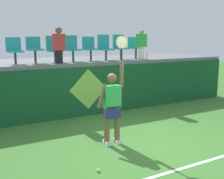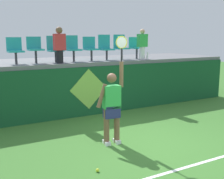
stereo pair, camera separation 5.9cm
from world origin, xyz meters
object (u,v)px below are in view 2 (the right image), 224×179
at_px(stadium_chair_4, 90,47).
at_px(spectator_0, 142,44).
at_px(tennis_player, 112,105).
at_px(stadium_chair_1, 35,48).
at_px(stadium_chair_2, 55,48).
at_px(stadium_chair_7, 136,46).
at_px(tennis_ball, 97,170).
at_px(stadium_chair_6, 121,46).
at_px(water_bottle, 147,56).
at_px(stadium_chair_3, 73,47).
at_px(stadium_chair_5, 106,47).
at_px(stadium_chair_0, 15,49).
at_px(spectator_1, 60,44).

xyz_separation_m(stadium_chair_4, spectator_0, (1.82, -0.41, 0.10)).
bearing_deg(spectator_0, tennis_player, -134.88).
xyz_separation_m(stadium_chair_1, stadium_chair_4, (1.86, 0.00, -0.02)).
relative_size(stadium_chair_2, stadium_chair_7, 1.06).
height_order(stadium_chair_2, spectator_0, spectator_0).
height_order(tennis_ball, stadium_chair_6, stadium_chair_6).
bearing_deg(stadium_chair_1, stadium_chair_4, 0.12).
height_order(tennis_ball, stadium_chair_7, stadium_chair_7).
relative_size(tennis_player, tennis_ball, 37.53).
xyz_separation_m(water_bottle, spectator_0, (-0.15, 0.12, 0.41)).
xyz_separation_m(stadium_chair_3, stadium_chair_5, (1.21, 0.00, 0.00)).
distance_m(stadium_chair_5, stadium_chair_7, 1.24).
distance_m(tennis_ball, stadium_chair_2, 4.91).
bearing_deg(stadium_chair_1, stadium_chair_6, 0.21).
relative_size(water_bottle, stadium_chair_0, 0.34).
bearing_deg(stadium_chair_5, stadium_chair_7, -0.59).
bearing_deg(spectator_1, stadium_chair_3, 37.07).
relative_size(stadium_chair_1, spectator_0, 0.75).
relative_size(tennis_player, stadium_chair_5, 2.86).
bearing_deg(stadium_chair_4, spectator_1, -160.03).
distance_m(tennis_player, tennis_ball, 1.73).
height_order(stadium_chair_2, stadium_chair_5, stadium_chair_5).
height_order(stadium_chair_5, spectator_1, spectator_1).
relative_size(water_bottle, stadium_chair_5, 0.31).
distance_m(tennis_player, stadium_chair_0, 3.74).
xyz_separation_m(stadium_chair_2, stadium_chair_3, (0.60, 0.00, 0.01)).
bearing_deg(stadium_chair_0, stadium_chair_4, 0.01).
distance_m(stadium_chair_2, stadium_chair_4, 1.23).
distance_m(tennis_ball, spectator_0, 5.90).
relative_size(tennis_player, stadium_chair_2, 3.00).
bearing_deg(spectator_0, stadium_chair_4, 167.38).
relative_size(tennis_player, stadium_chair_6, 2.85).
relative_size(stadium_chair_0, stadium_chair_7, 1.00).
bearing_deg(stadium_chair_4, stadium_chair_2, 179.77).
bearing_deg(water_bottle, stadium_chair_7, 105.71).
bearing_deg(stadium_chair_6, stadium_chair_1, -179.79).
bearing_deg(stadium_chair_6, water_bottle, -34.07).
bearing_deg(spectator_0, stadium_chair_1, 173.74).
distance_m(stadium_chair_0, stadium_chair_2, 1.21).
distance_m(stadium_chair_1, stadium_chair_7, 3.68).
distance_m(stadium_chair_0, spectator_1, 1.30).
distance_m(water_bottle, stadium_chair_5, 1.52).
bearing_deg(stadium_chair_7, tennis_player, -131.09).
xyz_separation_m(tennis_player, tennis_ball, (-0.95, -1.14, -0.90)).
bearing_deg(stadium_chair_1, stadium_chair_7, 0.01).
xyz_separation_m(water_bottle, spectator_1, (-3.20, 0.08, 0.43)).
distance_m(stadium_chair_3, stadium_chair_6, 1.81).
relative_size(tennis_ball, water_bottle, 0.25).
bearing_deg(stadium_chair_3, spectator_0, -9.54).
xyz_separation_m(tennis_ball, spectator_1, (0.73, 3.94, 2.20)).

